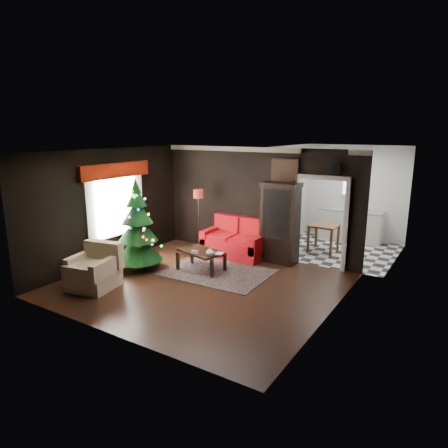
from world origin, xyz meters
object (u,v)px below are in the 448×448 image
Objects in this scene: curio_cabinet at (280,225)px; wall_clock at (334,168)px; loveseat at (235,238)px; kitchen_table at (323,238)px; teapot at (210,253)px; armchair at (93,267)px; christmas_tree at (138,226)px; floor_lamp at (199,221)px; coffee_table at (201,260)px.

curio_cabinet is 1.88m from wall_clock.
loveseat reaches higher than kitchen_table.
armchair is at bearing -132.78° from teapot.
curio_cabinet is at bearing 10.83° from loveseat.
armchair is 2.49m from teapot.
loveseat is 1.82× the size of armchair.
kitchen_table is (0.65, 1.43, -0.57)m from curio_cabinet.
curio_cabinet is 0.91× the size of christmas_tree.
christmas_tree is 2.79× the size of kitchen_table.
loveseat is 1.01× the size of floor_lamp.
curio_cabinet is 3.41m from christmas_tree.
loveseat is at bearing 100.73° from teapot.
floor_lamp is at bearing -172.34° from wall_clock.
coffee_table is at bearing -52.24° from floor_lamp.
christmas_tree is 1.48m from armchair.
loveseat reaches higher than coffee_table.
curio_cabinet reaches higher than loveseat.
wall_clock is at bearing 33.12° from christmas_tree.
wall_clock is at bearing 9.66° from loveseat.
wall_clock is 0.43× the size of kitchen_table.
teapot is 0.58× the size of wall_clock.
kitchen_table is (3.20, 3.70, -0.68)m from christmas_tree.
wall_clock is at bearing 33.68° from armchair.
teapot is at bearing -115.36° from curio_cabinet.
armchair is (-2.54, -3.62, -0.49)m from curio_cabinet.
teapot is at bearing -30.96° from coffee_table.
loveseat is 1.35m from coffee_table.
teapot is (1.40, -1.51, -0.26)m from floor_lamp.
floor_lamp is at bearing -176.67° from loveseat.
floor_lamp is at bearing -172.80° from curio_cabinet.
floor_lamp is 1.70m from coffee_table.
floor_lamp is 2.07m from teapot.
floor_lamp is 3.81m from wall_clock.
armchair is 5.67m from wall_clock.
loveseat is 3.04m from wall_clock.
loveseat is 1.25m from curio_cabinet.
coffee_table is at bearing -145.07° from wall_clock.
wall_clock is at bearing 34.93° from coffee_table.
loveseat is at bearing 55.64° from christmas_tree.
floor_lamp is at bearing 127.76° from coffee_table.
curio_cabinet is at bearing 50.58° from coffee_table.
armchair is (0.01, -1.35, -0.59)m from christmas_tree.
curio_cabinet is at bearing 64.64° from teapot.
loveseat is 0.81× the size of christmas_tree.
curio_cabinet is 2.02m from teapot.
loveseat is 2.45m from kitchen_table.
floor_lamp is at bearing -149.39° from kitchen_table.
curio_cabinet is 4.45m from armchair.
teapot is at bearing -136.07° from wall_clock.
coffee_table is (1.28, 0.72, -0.80)m from christmas_tree.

